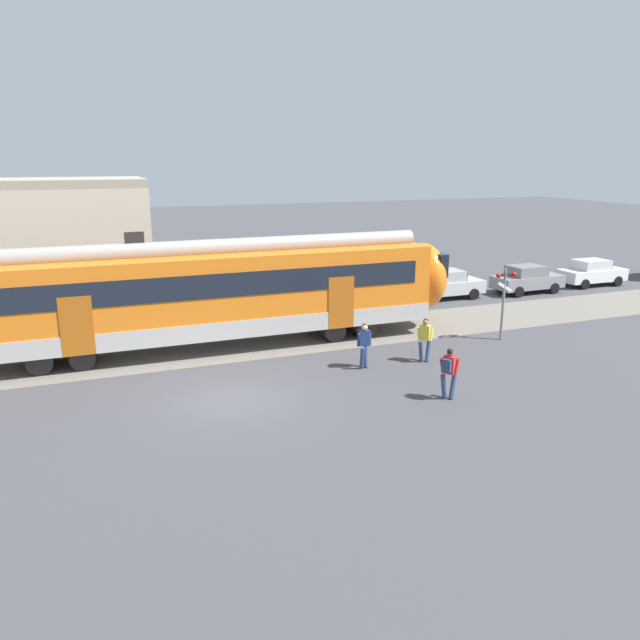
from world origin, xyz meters
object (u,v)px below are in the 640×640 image
parked_car_silver (446,284)px  crossing_signal (504,293)px  pedestrian_red (449,369)px  parked_car_grey (527,279)px  parked_car_white (592,272)px  pedestrian_yellow (425,336)px  pedestrian_navy (364,342)px

parked_car_silver → crossing_signal: (-2.11, -7.60, 1.23)m
pedestrian_red → parked_car_grey: bearing=43.2°
parked_car_white → crossing_signal: 14.25m
pedestrian_red → pedestrian_yellow: (1.24, 3.51, 0.00)m
pedestrian_navy → parked_car_silver: size_ratio=0.42×
parked_car_grey → parked_car_white: size_ratio=1.01×
pedestrian_navy → parked_car_white: 20.81m
pedestrian_red → parked_car_white: bearing=34.8°
parked_car_silver → pedestrian_yellow: bearing=-126.3°
parked_car_grey → pedestrian_navy: bearing=-149.2°
pedestrian_yellow → pedestrian_navy: bearing=175.8°
pedestrian_red → pedestrian_yellow: bearing=70.6°
parked_car_grey → crossing_signal: size_ratio=1.35×
parked_car_grey → crossing_signal: crossing_signal is taller
crossing_signal → parked_car_silver: bearing=74.5°
pedestrian_yellow → parked_car_grey: size_ratio=0.41×
parked_car_white → pedestrian_navy: bearing=-155.5°
pedestrian_red → parked_car_grey: size_ratio=0.41×
parked_car_silver → crossing_signal: bearing=-105.5°
parked_car_silver → crossing_signal: size_ratio=1.34×
pedestrian_red → crossing_signal: crossing_signal is taller
pedestrian_yellow → parked_car_white: (16.52, 8.82, -0.21)m
pedestrian_navy → parked_car_grey: size_ratio=0.41×
pedestrian_yellow → parked_car_white: pedestrian_yellow is taller
parked_car_white → crossing_signal: (-12.07, -7.48, 1.23)m
crossing_signal → pedestrian_navy: bearing=-170.4°
parked_car_silver → pedestrian_red: bearing=-122.1°
parked_car_silver → parked_car_grey: bearing=-4.7°
parked_car_silver → parked_car_grey: same height
pedestrian_yellow → parked_car_silver: bearing=53.7°
pedestrian_navy → parked_car_grey: (14.00, 8.34, -0.21)m
parked_car_grey → crossing_signal: (-7.14, -7.18, 1.23)m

